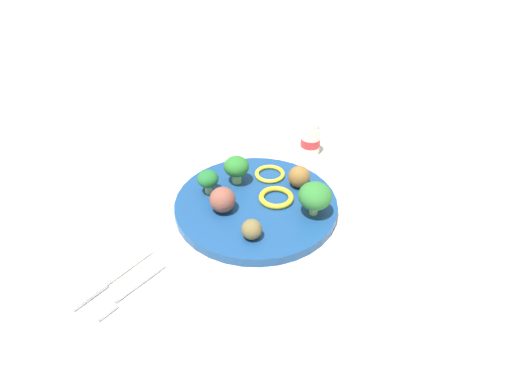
% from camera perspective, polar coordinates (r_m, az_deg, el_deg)
% --- Properties ---
extents(ground_plane, '(4.00, 4.00, 0.00)m').
position_cam_1_polar(ground_plane, '(0.77, 0.00, -2.16)').
color(ground_plane, silver).
extents(plate, '(0.28, 0.28, 0.02)m').
position_cam_1_polar(plate, '(0.76, 0.00, -1.69)').
color(plate, navy).
rests_on(plate, ground_plane).
extents(broccoli_floret_front_right, '(0.04, 0.04, 0.04)m').
position_cam_1_polar(broccoli_floret_front_right, '(0.76, -6.24, 1.64)').
color(broccoli_floret_front_right, '#9AB96F').
rests_on(broccoli_floret_front_right, plate).
extents(broccoli_floret_far_rim, '(0.05, 0.05, 0.05)m').
position_cam_1_polar(broccoli_floret_far_rim, '(0.78, -2.55, 3.23)').
color(broccoli_floret_far_rim, '#8EC66B').
rests_on(broccoli_floret_far_rim, plate).
extents(broccoli_floret_mid_right, '(0.05, 0.05, 0.06)m').
position_cam_1_polar(broccoli_floret_mid_right, '(0.71, 7.64, -0.54)').
color(broccoli_floret_mid_right, '#9BC074').
rests_on(broccoli_floret_mid_right, plate).
extents(meatball_near_rim, '(0.03, 0.03, 0.03)m').
position_cam_1_polar(meatball_near_rim, '(0.68, -0.56, -4.85)').
color(meatball_near_rim, brown).
rests_on(meatball_near_rim, plate).
extents(meatball_far_rim, '(0.04, 0.04, 0.04)m').
position_cam_1_polar(meatball_far_rim, '(0.73, -4.36, -1.01)').
color(meatball_far_rim, brown).
rests_on(meatball_far_rim, plate).
extents(meatball_back_right, '(0.04, 0.04, 0.04)m').
position_cam_1_polar(meatball_back_right, '(0.79, 5.60, 2.00)').
color(meatball_back_right, brown).
rests_on(meatball_back_right, plate).
extents(pepper_ring_back_right, '(0.07, 0.07, 0.01)m').
position_cam_1_polar(pepper_ring_back_right, '(0.82, 1.80, 2.35)').
color(pepper_ring_back_right, yellow).
rests_on(pepper_ring_back_right, plate).
extents(pepper_ring_mid_right, '(0.08, 0.08, 0.01)m').
position_cam_1_polar(pepper_ring_mid_right, '(0.76, 2.63, -0.70)').
color(pepper_ring_mid_right, gold).
rests_on(pepper_ring_mid_right, plate).
extents(napkin, '(0.18, 0.13, 0.01)m').
position_cam_1_polar(napkin, '(0.67, -16.93, -11.33)').
color(napkin, white).
rests_on(napkin, ground_plane).
extents(fork, '(0.12, 0.02, 0.01)m').
position_cam_1_polar(fork, '(0.65, -16.61, -12.22)').
color(fork, silver).
rests_on(fork, napkin).
extents(knife, '(0.15, 0.03, 0.01)m').
position_cam_1_polar(knife, '(0.67, -18.41, -10.59)').
color(knife, white).
rests_on(knife, napkin).
extents(yogurt_bottle, '(0.04, 0.04, 0.07)m').
position_cam_1_polar(yogurt_bottle, '(0.91, 7.08, 6.72)').
color(yogurt_bottle, white).
rests_on(yogurt_bottle, ground_plane).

